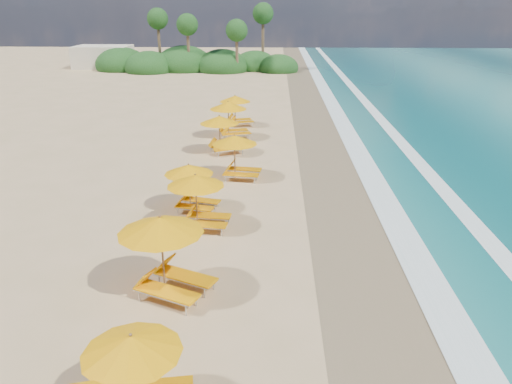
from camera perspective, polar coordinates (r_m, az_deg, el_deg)
The scene contains 13 objects.
ground at distance 19.57m, azimuth 0.00°, elevation -3.28°, with size 160.00×160.00×0.00m, color tan.
wet_sand at distance 19.83m, azimuth 11.65°, elevation -3.39°, with size 4.00×160.00×0.01m, color #7B6449.
surf_foam at distance 20.45m, azimuth 19.15°, elevation -3.34°, with size 4.00×160.00×0.01m.
station_2 at distance 10.81m, azimuth -13.02°, elevation -19.42°, with size 2.45×2.34×2.06m.
station_3 at distance 14.45m, azimuth -10.18°, elevation -6.77°, with size 3.28×3.25×2.51m.
station_4 at distance 18.57m, azimuth -6.43°, elevation -0.70°, with size 2.49×2.34×2.19m.
station_5 at distance 20.24m, azimuth -7.31°, elevation 0.87°, with size 2.52×2.43×2.03m.
station_6 at distance 23.86m, azimuth -2.08°, elevation 4.43°, with size 2.58×2.44×2.22m.
station_7 at distance 28.03m, azimuth -3.89°, elevation 6.97°, with size 2.95×2.94×2.25m.
station_8 at distance 31.36m, azimuth -2.89°, elevation 8.65°, with size 2.97×2.88×2.38m.
station_9 at distance 34.61m, azimuth -2.15°, elevation 9.65°, with size 2.73×2.66×2.17m.
treeline at distance 64.61m, azimuth -7.46°, elevation 14.64°, with size 25.80×8.80×9.74m.
beach_building at distance 69.94m, azimuth -17.26°, elevation 14.72°, with size 7.00×5.00×2.80m, color beige.
Camera 1 is at (0.71, -17.81, 8.08)m, focal length 34.56 mm.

